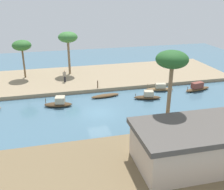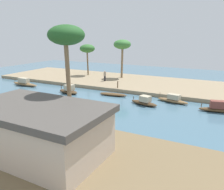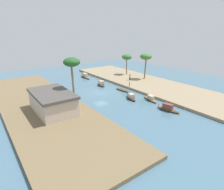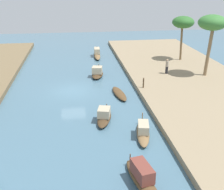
% 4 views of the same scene
% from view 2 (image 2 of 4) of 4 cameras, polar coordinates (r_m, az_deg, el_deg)
% --- Properties ---
extents(river_water, '(70.48, 70.48, 0.00)m').
position_cam_2_polar(river_water, '(27.58, -7.33, -1.92)').
color(river_water, '#476B7F').
rests_on(river_water, ground).
extents(riverbank_left, '(45.18, 12.44, 0.50)m').
position_cam_2_polar(riverbank_left, '(38.29, 3.36, 3.30)').
color(riverbank_left, '#937F60').
rests_on(riverbank_left, ground).
extents(sampan_midstream, '(4.17, 1.71, 1.21)m').
position_cam_2_polar(sampan_midstream, '(26.50, 25.10, -2.94)').
color(sampan_midstream, brown).
rests_on(sampan_midstream, river_water).
extents(sampan_downstream_large, '(3.95, 1.64, 1.05)m').
position_cam_2_polar(sampan_downstream_large, '(28.26, 14.95, -1.11)').
color(sampan_downstream_large, brown).
rests_on(sampan_downstream_large, river_water).
extents(sampan_near_left_bank, '(3.88, 1.35, 0.38)m').
position_cam_2_polar(sampan_near_left_bank, '(30.38, 0.23, 0.15)').
color(sampan_near_left_bank, brown).
rests_on(sampan_near_left_bank, river_water).
extents(sampan_with_tall_canopy, '(5.32, 1.09, 1.24)m').
position_cam_2_polar(sampan_with_tall_canopy, '(38.98, -20.99, 2.83)').
color(sampan_with_tall_canopy, brown).
rests_on(sampan_with_tall_canopy, river_water).
extents(sampan_with_red_awning, '(3.47, 1.86, 1.23)m').
position_cam_2_polar(sampan_with_red_awning, '(32.19, -10.76, 1.18)').
color(sampan_with_red_awning, '#47331E').
rests_on(sampan_with_red_awning, river_water).
extents(sampan_foreground, '(3.55, 1.80, 1.11)m').
position_cam_2_polar(sampan_foreground, '(26.62, 8.08, -1.67)').
color(sampan_foreground, '#47331E').
rests_on(sampan_foreground, river_water).
extents(person_on_near_bank, '(0.49, 0.43, 1.70)m').
position_cam_2_polar(person_on_near_bank, '(37.60, -1.79, 4.74)').
color(person_on_near_bank, '#232328').
rests_on(person_on_near_bank, riverbank_left).
extents(mooring_post, '(0.14, 0.14, 1.01)m').
position_cam_2_polar(mooring_post, '(32.57, 1.43, 2.61)').
color(mooring_post, '#4C3823').
rests_on(mooring_post, riverbank_left).
extents(palm_tree_left_near, '(2.99, 2.99, 6.59)m').
position_cam_2_polar(palm_tree_left_near, '(40.26, 2.56, 12.30)').
color(palm_tree_left_near, '#7F6647').
rests_on(palm_tree_left_near, riverbank_left).
extents(palm_tree_left_far, '(2.79, 2.79, 5.69)m').
position_cam_2_polar(palm_tree_left_far, '(43.19, -6.18, 11.37)').
color(palm_tree_left_far, brown).
rests_on(palm_tree_left_far, riverbank_left).
extents(palm_tree_right_tall, '(2.67, 2.67, 8.12)m').
position_cam_2_polar(palm_tree_right_tall, '(17.19, -11.30, 13.61)').
color(palm_tree_right_tall, '#7F6647').
rests_on(palm_tree_right_tall, riverbank_right).
extents(riverside_building, '(8.98, 5.40, 3.20)m').
position_cam_2_polar(riverside_building, '(15.28, -18.09, -8.17)').
color(riverside_building, '#C6B29E').
rests_on(riverside_building, riverbank_right).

